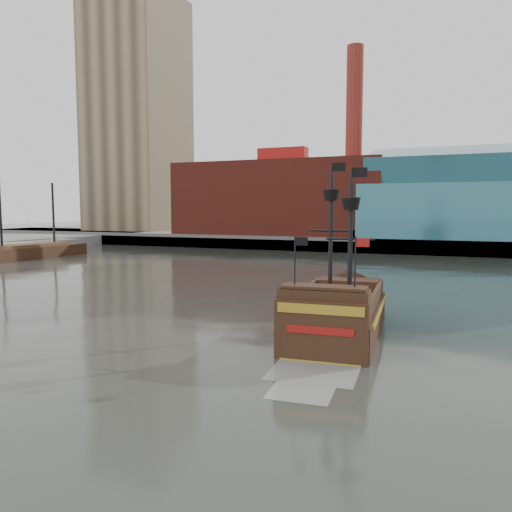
% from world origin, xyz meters
% --- Properties ---
extents(ground, '(400.00, 400.00, 0.00)m').
position_xyz_m(ground, '(0.00, 0.00, 0.00)').
color(ground, '#2B2E28').
rests_on(ground, ground).
extents(promenade_far, '(220.00, 60.00, 2.00)m').
position_xyz_m(promenade_far, '(0.00, 92.00, 1.00)').
color(promenade_far, slate).
rests_on(promenade_far, ground).
extents(seawall, '(220.00, 1.00, 2.60)m').
position_xyz_m(seawall, '(0.00, 62.50, 1.30)').
color(seawall, '#4C4C49').
rests_on(seawall, ground).
extents(skyline, '(149.00, 45.00, 62.00)m').
position_xyz_m(skyline, '(5.21, 84.56, 24.55)').
color(skyline, '#7E6A4B').
rests_on(skyline, promenade_far).
extents(pirate_ship, '(5.83, 15.61, 11.45)m').
position_xyz_m(pirate_ship, '(5.44, 4.93, 1.04)').
color(pirate_ship, black).
rests_on(pirate_ship, ground).
extents(docked_vessel, '(5.00, 20.05, 13.56)m').
position_xyz_m(docked_vessel, '(-50.14, 33.32, 0.86)').
color(docked_vessel, black).
rests_on(docked_vessel, ground).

